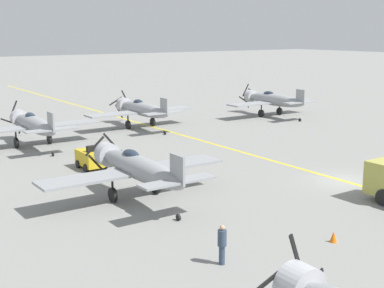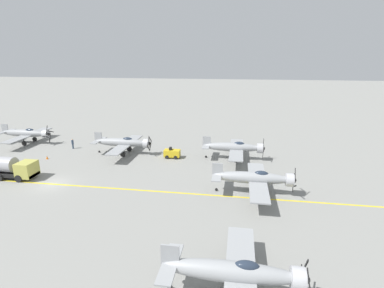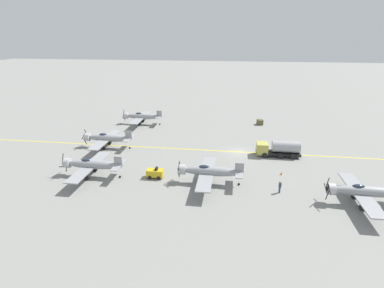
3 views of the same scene
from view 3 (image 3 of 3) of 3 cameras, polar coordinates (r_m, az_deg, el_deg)
ground_plane at (r=58.57m, az=8.84°, el=-1.49°), size 400.00×400.00×0.00m
taxiway_stripe at (r=58.57m, az=8.84°, el=-1.48°), size 0.30×160.00×0.01m
airplane_far_left at (r=50.13m, az=-18.61°, el=-3.72°), size 12.00×9.98×3.67m
airplane_far_center at (r=61.74m, az=-15.88°, el=1.10°), size 12.00×9.98×3.65m
airplane_mid_left at (r=45.34m, az=3.25°, el=-5.21°), size 12.00×9.98×3.65m
airplane_near_left at (r=45.81m, az=29.87°, el=-7.84°), size 12.00×9.98×3.71m
airplane_far_right at (r=76.17m, az=-9.54°, el=5.21°), size 12.00×9.98×3.65m
fuel_tanker at (r=57.63m, az=16.08°, el=-0.83°), size 2.67×8.00×2.98m
tow_tractor at (r=47.90m, az=-7.03°, el=-5.50°), size 1.57×2.60×1.79m
ground_crew_walking at (r=44.94m, az=16.40°, el=-7.77°), size 0.40×0.40×1.83m
supply_crate_by_tanker at (r=77.00m, az=12.81°, el=4.08°), size 1.80×1.62×1.27m
traffic_cone at (r=50.78m, az=16.66°, el=-5.34°), size 0.36×0.36×0.55m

